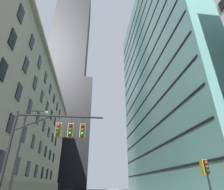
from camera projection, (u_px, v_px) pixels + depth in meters
name	position (u px, v px, depth m)	size (l,w,h in m)	color
station_building	(6.00, 117.00, 32.96)	(12.67, 61.19, 25.65)	#B2A88E
dark_skyscraper	(69.00, 59.00, 106.18)	(29.11, 29.11, 228.91)	black
glass_office_midrise	(168.00, 72.00, 48.32)	(14.80, 45.30, 57.73)	slate
traffic_signal_mast	(54.00, 137.00, 13.14)	(6.63, 0.63, 6.54)	black
traffic_light_near_right	(206.00, 169.00, 13.11)	(0.40, 0.63, 3.27)	black
street_lamppost	(23.00, 144.00, 17.73)	(2.29, 0.32, 8.82)	#47474C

